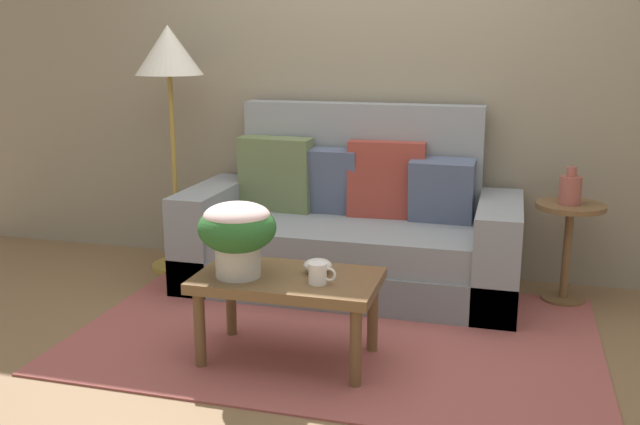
{
  "coord_description": "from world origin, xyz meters",
  "views": [
    {
      "loc": [
        0.83,
        -3.32,
        1.5
      ],
      "look_at": [
        -0.14,
        0.19,
        0.61
      ],
      "focal_mm": 39.74,
      "sensor_mm": 36.0,
      "label": 1
    }
  ],
  "objects_px": {
    "table_vase": "(570,189)",
    "coffee_table": "(288,288)",
    "couch": "(351,233)",
    "side_table": "(568,235)",
    "floor_lamp": "(169,67)",
    "potted_plant": "(237,230)",
    "coffee_mug": "(318,274)",
    "snack_bowl": "(318,266)"
  },
  "relations": [
    {
      "from": "coffee_mug",
      "to": "snack_bowl",
      "type": "distance_m",
      "value": 0.15
    },
    {
      "from": "floor_lamp",
      "to": "table_vase",
      "type": "bearing_deg",
      "value": 0.2
    },
    {
      "from": "couch",
      "to": "floor_lamp",
      "type": "height_order",
      "value": "floor_lamp"
    },
    {
      "from": "floor_lamp",
      "to": "snack_bowl",
      "type": "height_order",
      "value": "floor_lamp"
    },
    {
      "from": "floor_lamp",
      "to": "potted_plant",
      "type": "xyz_separation_m",
      "value": [
        0.93,
        -1.22,
        -0.68
      ]
    },
    {
      "from": "snack_bowl",
      "to": "side_table",
      "type": "bearing_deg",
      "value": 42.69
    },
    {
      "from": "side_table",
      "to": "coffee_mug",
      "type": "distance_m",
      "value": 1.7
    },
    {
      "from": "side_table",
      "to": "coffee_table",
      "type": "bearing_deg",
      "value": -138.34
    },
    {
      "from": "side_table",
      "to": "potted_plant",
      "type": "height_order",
      "value": "potted_plant"
    },
    {
      "from": "coffee_mug",
      "to": "table_vase",
      "type": "relative_size",
      "value": 0.59
    },
    {
      "from": "coffee_table",
      "to": "couch",
      "type": "bearing_deg",
      "value": 87.46
    },
    {
      "from": "coffee_table",
      "to": "floor_lamp",
      "type": "height_order",
      "value": "floor_lamp"
    },
    {
      "from": "coffee_table",
      "to": "coffee_mug",
      "type": "relative_size",
      "value": 6.67
    },
    {
      "from": "floor_lamp",
      "to": "potted_plant",
      "type": "relative_size",
      "value": 4.38
    },
    {
      "from": "side_table",
      "to": "floor_lamp",
      "type": "bearing_deg",
      "value": -179.41
    },
    {
      "from": "couch",
      "to": "coffee_mug",
      "type": "distance_m",
      "value": 1.19
    },
    {
      "from": "couch",
      "to": "floor_lamp",
      "type": "bearing_deg",
      "value": 177.94
    },
    {
      "from": "potted_plant",
      "to": "snack_bowl",
      "type": "relative_size",
      "value": 2.68
    },
    {
      "from": "side_table",
      "to": "snack_bowl",
      "type": "bearing_deg",
      "value": -137.31
    },
    {
      "from": "coffee_mug",
      "to": "side_table",
      "type": "bearing_deg",
      "value": 47.27
    },
    {
      "from": "coffee_table",
      "to": "potted_plant",
      "type": "height_order",
      "value": "potted_plant"
    },
    {
      "from": "floor_lamp",
      "to": "coffee_mug",
      "type": "relative_size",
      "value": 12.38
    },
    {
      "from": "coffee_table",
      "to": "side_table",
      "type": "height_order",
      "value": "side_table"
    },
    {
      "from": "side_table",
      "to": "snack_bowl",
      "type": "distance_m",
      "value": 1.63
    },
    {
      "from": "couch",
      "to": "table_vase",
      "type": "distance_m",
      "value": 1.31
    },
    {
      "from": "coffee_table",
      "to": "floor_lamp",
      "type": "xyz_separation_m",
      "value": [
        -1.15,
        1.15,
        0.97
      ]
    },
    {
      "from": "potted_plant",
      "to": "coffee_mug",
      "type": "xyz_separation_m",
      "value": [
        0.39,
        -0.0,
        -0.18
      ]
    },
    {
      "from": "coffee_table",
      "to": "table_vase",
      "type": "distance_m",
      "value": 1.78
    },
    {
      "from": "coffee_table",
      "to": "floor_lamp",
      "type": "relative_size",
      "value": 0.54
    },
    {
      "from": "potted_plant",
      "to": "table_vase",
      "type": "relative_size",
      "value": 1.68
    },
    {
      "from": "side_table",
      "to": "table_vase",
      "type": "relative_size",
      "value": 2.73
    },
    {
      "from": "table_vase",
      "to": "coffee_table",
      "type": "bearing_deg",
      "value": -138.49
    },
    {
      "from": "couch",
      "to": "floor_lamp",
      "type": "relative_size",
      "value": 1.27
    },
    {
      "from": "couch",
      "to": "coffee_mug",
      "type": "bearing_deg",
      "value": -84.17
    },
    {
      "from": "side_table",
      "to": "floor_lamp",
      "type": "height_order",
      "value": "floor_lamp"
    },
    {
      "from": "snack_bowl",
      "to": "table_vase",
      "type": "height_order",
      "value": "table_vase"
    },
    {
      "from": "floor_lamp",
      "to": "coffee_mug",
      "type": "xyz_separation_m",
      "value": [
        1.32,
        -1.22,
        -0.86
      ]
    },
    {
      "from": "floor_lamp",
      "to": "snack_bowl",
      "type": "xyz_separation_m",
      "value": [
        1.27,
        -1.08,
        -0.87
      ]
    },
    {
      "from": "floor_lamp",
      "to": "potted_plant",
      "type": "height_order",
      "value": "floor_lamp"
    },
    {
      "from": "table_vase",
      "to": "coffee_mug",
      "type": "bearing_deg",
      "value": -132.81
    },
    {
      "from": "couch",
      "to": "side_table",
      "type": "bearing_deg",
      "value": 3.08
    },
    {
      "from": "side_table",
      "to": "potted_plant",
      "type": "distance_m",
      "value": 1.99
    }
  ]
}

